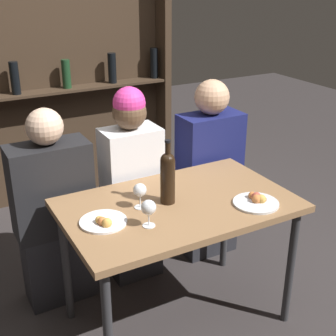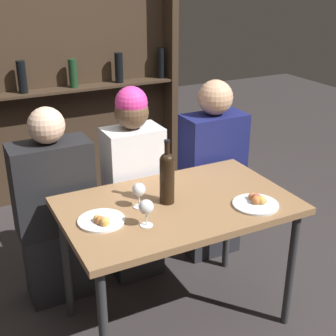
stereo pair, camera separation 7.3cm
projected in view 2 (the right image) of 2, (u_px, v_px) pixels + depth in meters
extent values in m
plane|color=#332D2D|center=(177.00, 318.00, 2.67)|extent=(10.00, 10.00, 0.00)
cube|color=olive|center=(178.00, 206.00, 2.39)|extent=(1.18, 0.73, 0.04)
cylinder|color=#2D2D30|center=(104.00, 334.00, 2.06)|extent=(0.04, 0.04, 0.70)
cylinder|color=#2D2D30|center=(291.00, 270.00, 2.50)|extent=(0.04, 0.04, 0.70)
cylinder|color=#2D2D30|center=(66.00, 263.00, 2.56)|extent=(0.04, 0.04, 0.70)
cylinder|color=#2D2D30|center=(227.00, 220.00, 3.00)|extent=(0.04, 0.04, 0.70)
cube|color=#38281C|center=(70.00, 74.00, 3.79)|extent=(1.73, 0.02, 2.10)
cube|color=#38281C|center=(171.00, 66.00, 4.06)|extent=(0.06, 0.18, 2.10)
cube|color=#38281C|center=(74.00, 89.00, 3.74)|extent=(1.65, 0.18, 0.02)
cylinder|color=black|center=(22.00, 77.00, 3.53)|extent=(0.07, 0.07, 0.25)
cylinder|color=#19381E|center=(73.00, 73.00, 3.70)|extent=(0.07, 0.07, 0.22)
cylinder|color=black|center=(119.00, 68.00, 3.85)|extent=(0.07, 0.07, 0.25)
cylinder|color=black|center=(161.00, 63.00, 4.02)|extent=(0.07, 0.07, 0.26)
cylinder|color=black|center=(167.00, 182.00, 2.34)|extent=(0.08, 0.08, 0.23)
sphere|color=black|center=(167.00, 160.00, 2.29)|extent=(0.08, 0.08, 0.08)
cylinder|color=black|center=(167.00, 152.00, 2.28)|extent=(0.03, 0.03, 0.09)
cylinder|color=black|center=(167.00, 141.00, 2.25)|extent=(0.03, 0.03, 0.01)
cylinder|color=silver|center=(147.00, 225.00, 2.17)|extent=(0.06, 0.06, 0.00)
cylinder|color=silver|center=(146.00, 218.00, 2.15)|extent=(0.01, 0.01, 0.07)
sphere|color=silver|center=(146.00, 207.00, 2.13)|extent=(0.07, 0.07, 0.07)
cylinder|color=silver|center=(139.00, 207.00, 2.33)|extent=(0.06, 0.06, 0.00)
cylinder|color=silver|center=(139.00, 200.00, 2.32)|extent=(0.01, 0.01, 0.07)
sphere|color=silver|center=(139.00, 190.00, 2.30)|extent=(0.07, 0.07, 0.07)
cylinder|color=silver|center=(256.00, 204.00, 2.35)|extent=(0.23, 0.23, 0.01)
sphere|color=#C67038|center=(264.00, 201.00, 2.35)|extent=(0.03, 0.03, 0.03)
sphere|color=gold|center=(261.00, 201.00, 2.34)|extent=(0.05, 0.05, 0.05)
sphere|color=#B74C3D|center=(256.00, 198.00, 2.36)|extent=(0.05, 0.05, 0.05)
sphere|color=#C67038|center=(256.00, 201.00, 2.34)|extent=(0.05, 0.05, 0.05)
sphere|color=#C67038|center=(252.00, 197.00, 2.39)|extent=(0.04, 0.04, 0.04)
cylinder|color=white|center=(102.00, 221.00, 2.20)|extent=(0.22, 0.22, 0.01)
sphere|color=gold|center=(97.00, 219.00, 2.18)|extent=(0.04, 0.04, 0.04)
sphere|color=#C67038|center=(100.00, 220.00, 2.16)|extent=(0.04, 0.04, 0.04)
sphere|color=gold|center=(105.00, 222.00, 2.15)|extent=(0.05, 0.05, 0.05)
cube|color=#26262B|center=(61.00, 261.00, 2.80)|extent=(0.40, 0.22, 0.45)
cube|color=black|center=(53.00, 188.00, 2.60)|extent=(0.44, 0.22, 0.53)
sphere|color=beige|center=(46.00, 125.00, 2.46)|extent=(0.20, 0.20, 0.20)
cube|color=#26262B|center=(136.00, 241.00, 3.00)|extent=(0.31, 0.22, 0.45)
cube|color=white|center=(133.00, 171.00, 2.81)|extent=(0.34, 0.22, 0.54)
sphere|color=brown|center=(132.00, 112.00, 2.66)|extent=(0.20, 0.20, 0.20)
sphere|color=#EA3893|center=(131.00, 103.00, 2.64)|extent=(0.19, 0.19, 0.19)
cube|color=#26262B|center=(210.00, 222.00, 3.23)|extent=(0.36, 0.22, 0.45)
cube|color=navy|center=(213.00, 155.00, 3.04)|extent=(0.41, 0.22, 0.54)
sphere|color=tan|center=(215.00, 97.00, 2.89)|extent=(0.22, 0.22, 0.22)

